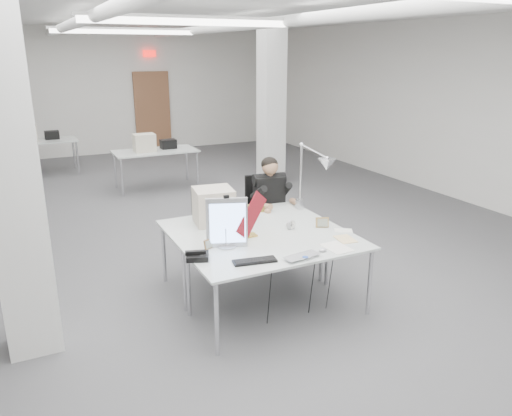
{
  "coord_description": "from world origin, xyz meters",
  "views": [
    {
      "loc": [
        -2.23,
        -6.55,
        2.63
      ],
      "look_at": [
        -0.02,
        -2.0,
        1.03
      ],
      "focal_mm": 35.0,
      "sensor_mm": 36.0,
      "label": 1
    }
  ],
  "objects": [
    {
      "name": "office_chair",
      "position": [
        0.63,
        -1.01,
        0.48
      ],
      "size": [
        0.54,
        0.54,
        0.96
      ],
      "primitive_type": null,
      "rotation": [
        0.0,
        0.0,
        -0.17
      ],
      "color": "black",
      "rests_on": "room_shell"
    },
    {
      "name": "bg_desk_b",
      "position": [
        -1.8,
        5.2,
        0.74
      ],
      "size": [
        1.6,
        0.8,
        0.02
      ],
      "primitive_type": "cube",
      "color": "silver",
      "rests_on": "room_shell"
    },
    {
      "name": "mouse",
      "position": [
        0.33,
        -2.77,
        0.77
      ],
      "size": [
        0.09,
        0.06,
        0.04
      ],
      "primitive_type": "ellipsoid",
      "rotation": [
        0.0,
        0.0,
        -0.09
      ],
      "color": "silver",
      "rests_on": "desk_main"
    },
    {
      "name": "pennant",
      "position": [
        -0.21,
        -2.28,
        1.06
      ],
      "size": [
        0.42,
        0.18,
        0.48
      ],
      "primitive_type": "cube",
      "rotation": [
        0.0,
        -0.87,
        0.38
      ],
      "color": "maroon",
      "rests_on": "monitor"
    },
    {
      "name": "seated_person",
      "position": [
        0.63,
        -1.06,
        0.9
      ],
      "size": [
        0.52,
        0.61,
        0.82
      ],
      "primitive_type": null,
      "rotation": [
        0.0,
        0.0,
        -0.17
      ],
      "color": "black",
      "rests_on": "office_chair"
    },
    {
      "name": "paper_stack_a",
      "position": [
        0.5,
        -2.76,
        0.76
      ],
      "size": [
        0.23,
        0.32,
        0.01
      ],
      "primitive_type": "cube",
      "rotation": [
        0.0,
        0.0,
        0.03
      ],
      "color": "silver",
      "rests_on": "desk_main"
    },
    {
      "name": "desk_second",
      "position": [
        0.0,
        -1.6,
        0.74
      ],
      "size": [
        1.8,
        0.9,
        0.02
      ],
      "primitive_type": "cube",
      "color": "silver",
      "rests_on": "room_shell"
    },
    {
      "name": "paper_stack_c",
      "position": [
        0.85,
        -2.38,
        0.76
      ],
      "size": [
        0.23,
        0.21,
        0.01
      ],
      "primitive_type": "cube",
      "rotation": [
        0.0,
        0.0,
        -0.54
      ],
      "color": "silver",
      "rests_on": "desk_main"
    },
    {
      "name": "monitor",
      "position": [
        -0.46,
        -2.25,
        1.01
      ],
      "size": [
        0.4,
        0.17,
        0.51
      ],
      "primitive_type": "cube",
      "rotation": [
        0.0,
        0.0,
        -0.34
      ],
      "color": "#ADAEB2",
      "rests_on": "desk_main"
    },
    {
      "name": "desk_main",
      "position": [
        0.0,
        -2.5,
        0.74
      ],
      "size": [
        1.8,
        0.9,
        0.02
      ],
      "primitive_type": "cube",
      "color": "silver",
      "rests_on": "room_shell"
    },
    {
      "name": "bg_desk_a",
      "position": [
        0.2,
        3.0,
        0.74
      ],
      "size": [
        1.6,
        0.8,
        0.02
      ],
      "primitive_type": "cube",
      "color": "silver",
      "rests_on": "room_shell"
    },
    {
      "name": "paper_stack_b",
      "position": [
        0.72,
        -2.6,
        0.76
      ],
      "size": [
        0.2,
        0.26,
        0.01
      ],
      "primitive_type": "cube",
      "rotation": [
        0.0,
        0.0,
        -0.14
      ],
      "color": "#E3C387",
      "rests_on": "desk_main"
    },
    {
      "name": "desk_phone",
      "position": [
        -0.83,
        -2.42,
        0.78
      ],
      "size": [
        0.26,
        0.25,
        0.05
      ],
      "primitive_type": "cube",
      "rotation": [
        0.0,
        0.0,
        -0.37
      ],
      "color": "black",
      "rests_on": "desk_main"
    },
    {
      "name": "picture_frame_left",
      "position": [
        -0.64,
        -2.22,
        0.8
      ],
      "size": [
        0.13,
        0.07,
        0.1
      ],
      "primitive_type": "cube",
      "rotation": [
        -0.21,
        0.0,
        0.37
      ],
      "color": "olive",
      "rests_on": "desk_main"
    },
    {
      "name": "desk_clock",
      "position": [
        0.36,
        -2.08,
        0.81
      ],
      "size": [
        0.11,
        0.06,
        0.11
      ],
      "primitive_type": "cylinder",
      "rotation": [
        1.57,
        0.0,
        0.24
      ],
      "color": "#A5A5A9",
      "rests_on": "desk_main"
    },
    {
      "name": "picture_frame_right",
      "position": [
        0.7,
        -2.18,
        0.81
      ],
      "size": [
        0.15,
        0.09,
        0.11
      ],
      "primitive_type": "cube",
      "rotation": [
        -0.21,
        0.0,
        -0.42
      ],
      "color": "#A98349",
      "rests_on": "desk_main"
    },
    {
      "name": "beige_monitor",
      "position": [
        -0.32,
        -1.51,
        0.96
      ],
      "size": [
        0.48,
        0.46,
        0.4
      ],
      "primitive_type": "cube",
      "rotation": [
        0.0,
        0.0,
        -0.14
      ],
      "color": "beige",
      "rests_on": "desk_second"
    },
    {
      "name": "laptop",
      "position": [
        0.07,
        -2.88,
        0.77
      ],
      "size": [
        0.39,
        0.28,
        0.03
      ],
      "primitive_type": "imported",
      "rotation": [
        0.0,
        0.0,
        0.13
      ],
      "color": "silver",
      "rests_on": "desk_main"
    },
    {
      "name": "keyboard",
      "position": [
        -0.38,
        -2.71,
        0.76
      ],
      "size": [
        0.43,
        0.2,
        0.02
      ],
      "primitive_type": "cube",
      "rotation": [
        0.0,
        0.0,
        -0.17
      ],
      "color": "black",
      "rests_on": "desk_main"
    },
    {
      "name": "architect_lamp",
      "position": [
        0.83,
        -1.73,
        1.18
      ],
      "size": [
        0.48,
        0.69,
        0.85
      ],
      "primitive_type": null,
      "rotation": [
        0.0,
        0.0,
        0.43
      ],
      "color": "silver",
      "rests_on": "desk_second"
    },
    {
      "name": "room_shell",
      "position": [
        0.04,
        0.13,
        1.69
      ],
      "size": [
        10.04,
        14.04,
        3.24
      ],
      "color": "#4B4B4D",
      "rests_on": "ground"
    },
    {
      "name": "bankers_lamp",
      "position": [
        -0.15,
        -2.08,
        0.93
      ],
      "size": [
        0.32,
        0.17,
        0.34
      ],
      "primitive_type": null,
      "rotation": [
        0.0,
        0.0,
        -0.19
      ],
      "color": "gold",
      "rests_on": "desk_main"
    }
  ]
}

